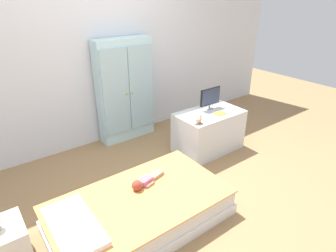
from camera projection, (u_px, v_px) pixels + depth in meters
ground_plane at (170, 197)px, 2.93m from camera, size 10.00×10.00×0.02m
back_wall at (93, 41)px, 3.48m from camera, size 6.40×0.05×2.70m
bed at (140, 210)px, 2.55m from camera, size 1.57×0.90×0.27m
pillow at (74, 226)px, 2.17m from camera, size 0.32×0.65×0.05m
doll at (143, 182)px, 2.64m from camera, size 0.39×0.17×0.10m
nightstand at (3, 247)px, 2.13m from camera, size 0.35×0.35×0.35m
wardrobe at (125, 91)px, 3.82m from camera, size 0.76×0.26×1.38m
tv_stand at (208, 131)px, 3.68m from camera, size 0.85×0.51×0.53m
tv_monitor at (210, 97)px, 3.60m from camera, size 0.32×0.10×0.28m
rocking_horse_toy at (199, 120)px, 3.23m from camera, size 0.10×0.04×0.12m
book_yellow at (220, 114)px, 3.51m from camera, size 0.14×0.11×0.01m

